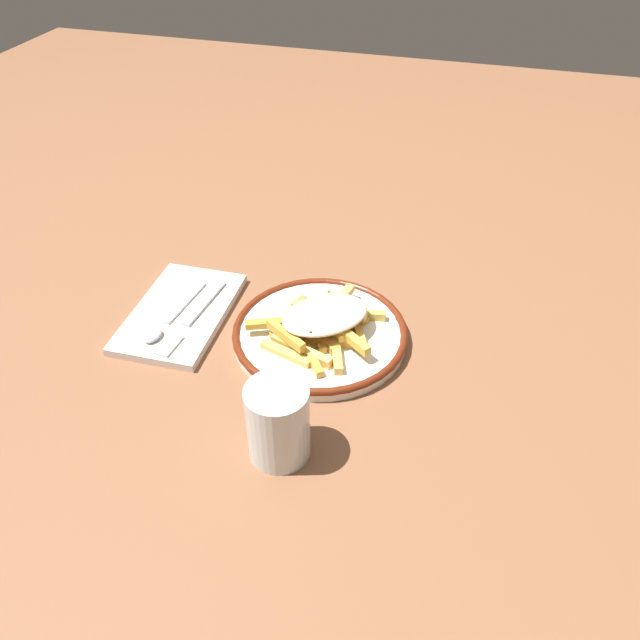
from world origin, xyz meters
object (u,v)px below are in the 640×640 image
spoon (166,322)px  water_glass (278,422)px  napkin (180,313)px  fork (193,317)px  fries_heap (323,322)px  plate (320,333)px

spoon → water_glass: size_ratio=1.54×
napkin → fork: 0.03m
napkin → fork: bearing=155.7°
napkin → fork: (-0.03, 0.01, 0.01)m
fries_heap → napkin: size_ratio=0.86×
spoon → water_glass: bearing=144.5°
fork → spoon: size_ratio=1.16×
fries_heap → napkin: (0.22, 0.01, -0.03)m
fork → spoon: (0.03, 0.02, 0.00)m
fries_heap → fork: 0.19m
spoon → water_glass: water_glass is taller
plate → fork: (0.18, 0.02, 0.00)m
water_glass → spoon: bearing=-35.5°
fries_heap → water_glass: (-0.00, 0.20, 0.02)m
napkin → spoon: 0.04m
fries_heap → napkin: bearing=1.4°
fork → fries_heap: bearing=-174.7°
fork → water_glass: size_ratio=1.78×
plate → spoon: size_ratio=1.60×
plate → water_glass: (-0.01, 0.20, 0.04)m
fries_heap → fork: size_ratio=1.04×
fork → water_glass: water_glass is taller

